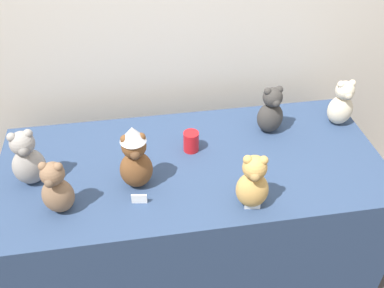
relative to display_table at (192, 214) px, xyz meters
The scene contains 11 objects.
wall_back 1.15m from the display_table, 90.00° to the left, with size 7.00×0.08×2.60m, color silver.
display_table is the anchor object (origin of this frame).
teddy_bear_charcoal 0.72m from the display_table, 23.30° to the left, with size 0.16×0.14×0.28m.
teddy_bear_chestnut 0.62m from the display_table, 157.99° to the right, with size 0.16×0.14×0.34m.
teddy_bear_honey 0.64m from the display_table, 56.17° to the right, with size 0.17×0.15×0.28m.
teddy_bear_cream 1.03m from the display_table, 13.47° to the left, with size 0.14×0.13×0.27m.
teddy_bear_ash 0.93m from the display_table, behind, with size 0.18×0.16×0.30m.
teddy_bear_mocha 0.84m from the display_table, 160.73° to the right, with size 0.16×0.15×0.27m.
party_cup_red 0.45m from the display_table, 83.46° to the left, with size 0.08×0.08×0.11m, color red.
name_card_front_left 0.58m from the display_table, 58.38° to the right, with size 0.07×0.01×0.05m, color white.
name_card_front_middle 0.55m from the display_table, 139.90° to the right, with size 0.07×0.01×0.05m, color white.
Camera 1 is at (-0.26, -1.37, 2.21)m, focal length 40.42 mm.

